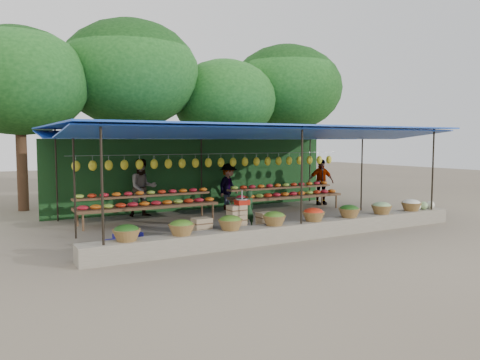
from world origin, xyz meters
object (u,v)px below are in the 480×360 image
blue_crate_front (117,247)px  blue_crate_back (128,240)px  crate_counter (236,223)px  vendor_seated (248,209)px  weighing_scale (242,201)px

blue_crate_front → blue_crate_back: blue_crate_back is taller
crate_counter → blue_crate_back: bearing=-177.4°
blue_crate_front → vendor_seated: bearing=17.8°
crate_counter → blue_crate_front: (-3.26, -0.60, -0.16)m
weighing_scale → blue_crate_front: bearing=-170.1°
blue_crate_back → weighing_scale: bearing=-16.6°
vendor_seated → blue_crate_back: vendor_seated is taller
blue_crate_back → vendor_seated: bearing=-8.1°
vendor_seated → weighing_scale: bearing=36.2°
blue_crate_front → blue_crate_back: 0.61m
weighing_scale → blue_crate_front: (-3.45, -0.60, -0.70)m
weighing_scale → crate_counter: bearing=180.0°
weighing_scale → vendor_seated: size_ratio=0.35×
vendor_seated → blue_crate_front: size_ratio=2.05×
vendor_seated → blue_crate_front: (-3.98, -1.17, -0.38)m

